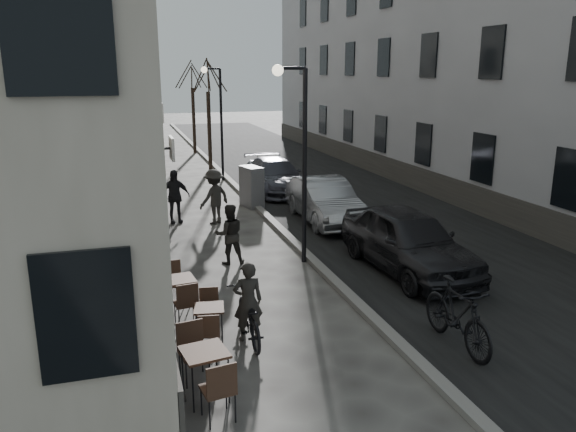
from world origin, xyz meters
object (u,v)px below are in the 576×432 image
sign_board (167,365)px  streetlamp_far (217,111)px  tree_near (207,76)px  tree_far (192,75)px  pedestrian_near (229,234)px  car_far (275,176)px  bistro_set_b (209,320)px  streetlamp_near (298,144)px  utility_cabinet (252,187)px  moped (457,315)px  bicycle (248,316)px  bistro_set_a (205,370)px  bistro_set_c (179,292)px  car_near (408,240)px  pedestrian_far (174,197)px  pedestrian_mid (214,197)px  car_mid (325,201)px

sign_board → streetlamp_far: bearing=77.9°
tree_near → tree_far: same height
pedestrian_near → car_far: pedestrian_near is taller
tree_far → bistro_set_b: size_ratio=4.04×
bistro_set_b → sign_board: 1.81m
streetlamp_near → utility_cabinet: 6.90m
streetlamp_near → tree_far: 21.05m
moped → bicycle: bearing=158.3°
streetlamp_far → pedestrian_near: 11.92m
streetlamp_near → bistro_set_a: streetlamp_near is taller
bistro_set_c → sign_board: size_ratio=1.37×
sign_board → utility_cabinet: size_ratio=0.79×
bistro_set_a → sign_board: bearing=138.9°
pedestrian_near → car_near: (4.21, -1.84, 0.00)m
bistro_set_b → pedestrian_far: 8.76m
streetlamp_near → pedestrian_mid: size_ratio=2.81×
car_near → car_far: car_near is taller
tree_far → utility_cabinet: tree_far is taller
pedestrian_mid → moped: pedestrian_mid is taller
moped → car_far: bearing=87.5°
pedestrian_mid → car_near: size_ratio=0.38×
car_near → car_mid: car_near is taller
streetlamp_far → car_near: size_ratio=1.08×
tree_near → pedestrian_near: (-1.81, -14.55, -3.86)m
sign_board → pedestrian_near: 6.16m
bistro_set_a → car_near: (5.78, 4.27, 0.31)m
streetlamp_near → bistro_set_a: bearing=-120.2°
car_far → bistro_set_c: bearing=-115.3°
pedestrian_mid → bicycle: bearing=52.0°
car_far → bistro_set_a: bearing=-110.0°
car_near → car_far: (-0.67, 10.12, -0.12)m
tree_near → car_near: tree_near is taller
bistro_set_a → utility_cabinet: size_ratio=1.12×
bistro_set_b → pedestrian_near: 4.40m
bistro_set_a → pedestrian_far: bearing=77.6°
streetlamp_near → car_near: 3.69m
bicycle → car_near: size_ratio=0.38×
streetlamp_near → car_mid: bearing=60.1°
bistro_set_a → utility_cabinet: 12.65m
pedestrian_far → moped: bearing=-76.3°
tree_near → streetlamp_far: bearing=-91.4°
streetlamp_far → bistro_set_b: bearing=-100.6°
bistro_set_b → pedestrian_mid: bearing=88.8°
sign_board → car_mid: (5.96, 9.00, 0.25)m
sign_board → car_near: 7.45m
bistro_set_c → bicycle: bearing=-60.4°
pedestrian_mid → bistro_set_b: bearing=47.0°
pedestrian_far → car_far: 5.87m
tree_far → car_mid: size_ratio=1.29×
tree_near → sign_board: tree_near is taller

